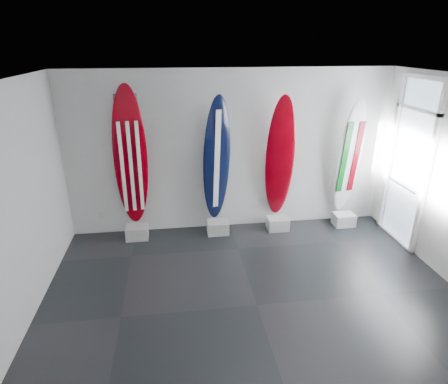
{
  "coord_description": "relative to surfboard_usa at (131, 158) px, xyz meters",
  "views": [
    {
      "loc": [
        -1.03,
        -4.16,
        3.41
      ],
      "look_at": [
        -0.27,
        1.4,
        1.16
      ],
      "focal_mm": 30.1,
      "sensor_mm": 36.0,
      "label": 1
    }
  ],
  "objects": [
    {
      "name": "floor",
      "position": [
        1.8,
        -2.28,
        -1.52
      ],
      "size": [
        6.0,
        6.0,
        0.0
      ],
      "primitive_type": "plane",
      "color": "black",
      "rests_on": "ground"
    },
    {
      "name": "ceiling",
      "position": [
        1.8,
        -2.28,
        1.48
      ],
      "size": [
        6.0,
        6.0,
        0.0
      ],
      "primitive_type": "plane",
      "rotation": [
        3.14,
        0.0,
        0.0
      ],
      "color": "white",
      "rests_on": "wall_back"
    },
    {
      "name": "wall_back",
      "position": [
        1.8,
        0.22,
        -0.02
      ],
      "size": [
        6.0,
        0.0,
        6.0
      ],
      "primitive_type": "plane",
      "rotation": [
        1.57,
        0.0,
        0.0
      ],
      "color": "white",
      "rests_on": "ground"
    },
    {
      "name": "wall_front",
      "position": [
        1.8,
        -4.78,
        -0.02
      ],
      "size": [
        6.0,
        0.0,
        6.0
      ],
      "primitive_type": "plane",
      "rotation": [
        -1.57,
        0.0,
        0.0
      ],
      "color": "white",
      "rests_on": "ground"
    },
    {
      "name": "wall_left",
      "position": [
        -1.2,
        -2.28,
        -0.02
      ],
      "size": [
        0.0,
        5.0,
        5.0
      ],
      "primitive_type": "plane",
      "rotation": [
        1.57,
        0.0,
        1.57
      ],
      "color": "white",
      "rests_on": "ground"
    },
    {
      "name": "display_block_usa",
      "position": [
        0.0,
        -0.1,
        -1.4
      ],
      "size": [
        0.4,
        0.3,
        0.24
      ],
      "primitive_type": "cube",
      "color": "silver",
      "rests_on": "floor"
    },
    {
      "name": "surfboard_usa",
      "position": [
        0.0,
        0.0,
        0.0
      ],
      "size": [
        0.63,
        0.41,
        2.57
      ],
      "primitive_type": "ellipsoid",
      "rotation": [
        0.09,
        0.0,
        0.17
      ],
      "color": "#7C000A",
      "rests_on": "display_block_usa"
    },
    {
      "name": "display_block_navy",
      "position": [
        1.51,
        -0.1,
        -1.4
      ],
      "size": [
        0.4,
        0.3,
        0.24
      ],
      "primitive_type": "cube",
      "color": "silver",
      "rests_on": "floor"
    },
    {
      "name": "surfboard_navy",
      "position": [
        1.51,
        0.0,
        -0.1
      ],
      "size": [
        0.6,
        0.45,
        2.36
      ],
      "primitive_type": "ellipsoid",
      "rotation": [
        0.09,
        0.0,
        0.35
      ],
      "color": "black",
      "rests_on": "display_block_navy"
    },
    {
      "name": "display_block_swiss",
      "position": [
        2.68,
        -0.1,
        -1.4
      ],
      "size": [
        0.4,
        0.3,
        0.24
      ],
      "primitive_type": "cube",
      "color": "silver",
      "rests_on": "floor"
    },
    {
      "name": "surfboard_swiss",
      "position": [
        2.68,
        0.0,
        -0.11
      ],
      "size": [
        0.56,
        0.41,
        2.35
      ],
      "primitive_type": "ellipsoid",
      "rotation": [
        0.12,
        0.0,
        -0.07
      ],
      "color": "#7C000A",
      "rests_on": "display_block_swiss"
    },
    {
      "name": "display_block_italy",
      "position": [
        4.03,
        -0.1,
        -1.4
      ],
      "size": [
        0.4,
        0.3,
        0.24
      ],
      "primitive_type": "cube",
      "color": "silver",
      "rests_on": "floor"
    },
    {
      "name": "surfboard_italy",
      "position": [
        4.03,
        0.0,
        -0.15
      ],
      "size": [
        0.56,
        0.4,
        2.27
      ],
      "primitive_type": "ellipsoid",
      "rotation": [
        0.1,
        0.0,
        0.17
      ],
      "color": "white",
      "rests_on": "display_block_italy"
    },
    {
      "name": "wall_outlet",
      "position": [
        -0.65,
        0.2,
        -1.17
      ],
      "size": [
        0.09,
        0.02,
        0.13
      ],
      "primitive_type": "cube",
      "color": "silver",
      "rests_on": "wall_back"
    },
    {
      "name": "glass_door",
      "position": [
        4.77,
        -0.73,
        -0.1
      ],
      "size": [
        0.12,
        1.16,
        2.85
      ],
      "primitive_type": null,
      "color": "white",
      "rests_on": "floor"
    }
  ]
}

